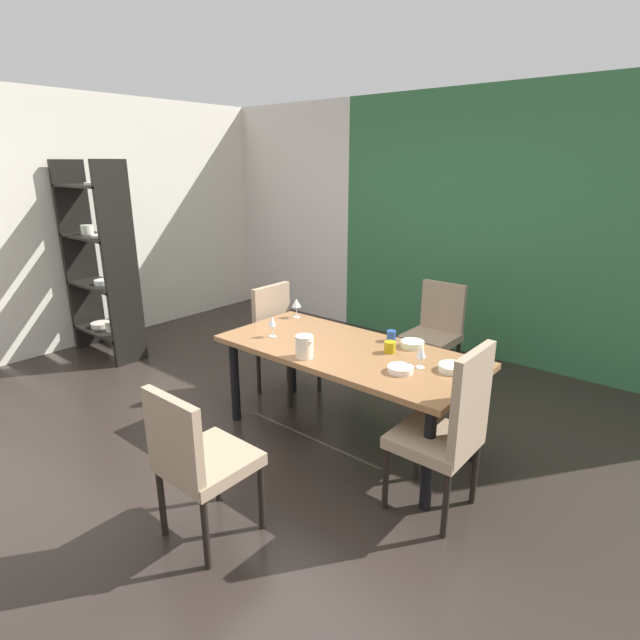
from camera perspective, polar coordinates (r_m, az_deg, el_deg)
The scene contains 20 objects.
ground_plane at distance 3.87m, azimuth -6.80°, elevation -13.26°, with size 6.23×5.53×0.02m, color #2C241F.
back_panel_interior at distance 6.81m, azimuth -3.14°, elevation 12.24°, with size 1.91×0.10×2.68m, color silver.
garden_window_panel at distance 5.23m, azimuth 23.14°, elevation 9.28°, with size 4.31×0.10×2.68m, color #32683E.
left_interior_panel at distance 6.00m, azimuth -28.27°, elevation 9.50°, with size 0.10×5.53×2.68m, color beige.
dining_table at distance 3.56m, azimuth 3.06°, elevation -4.48°, with size 1.88×0.86×0.71m.
chair_left_far at distance 4.38m, azimuth -4.39°, elevation -1.70°, with size 0.44×0.44×0.95m.
chair_right_near at distance 2.93m, azimuth 14.55°, elevation -11.76°, with size 0.44×0.44×1.04m.
chair_head_far at distance 4.68m, azimuth 13.05°, elevation -0.95°, with size 0.44×0.45×0.93m.
chair_head_near at distance 2.75m, azimuth -13.93°, elevation -14.96°, with size 0.44×0.44×0.90m.
display_shelf at distance 5.62m, azimuth -23.92°, elevation 6.04°, with size 0.89×0.34×2.00m.
wine_glass_rear at distance 4.21m, azimuth -2.72°, elevation 1.92°, with size 0.08×0.08×0.16m.
wine_glass_near_window at distance 3.75m, azimuth -5.50°, elevation -0.20°, with size 0.06×0.06×0.16m.
wine_glass_east at distance 3.23m, azimuth 11.50°, elevation -3.61°, with size 0.06×0.06×0.15m.
serving_bowl_corner at distance 3.61m, azimuth 10.52°, elevation -2.72°, with size 0.17×0.17×0.05m, color silver.
serving_bowl_west at distance 3.18m, azimuth 9.18°, elevation -5.57°, with size 0.16×0.16×0.04m, color white.
serving_bowl_near_shelf at distance 3.26m, azimuth 14.92°, elevation -5.29°, with size 0.18×0.18×0.04m, color white.
cup_front at distance 3.70m, azimuth 8.15°, elevation -1.80°, with size 0.07×0.07×0.08m, color #284C95.
cup_north at distance 3.42m, azimuth 17.30°, elevation -4.14°, with size 0.06×0.06×0.07m, color silver.
cup_left at distance 3.48m, azimuth 7.99°, elevation -3.07°, with size 0.08×0.08×0.08m, color #B19812.
pitcher_right at distance 3.35m, azimuth -1.79°, elevation -3.03°, with size 0.14×0.12×0.15m.
Camera 1 is at (2.46, -2.25, 1.97)m, focal length 28.00 mm.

